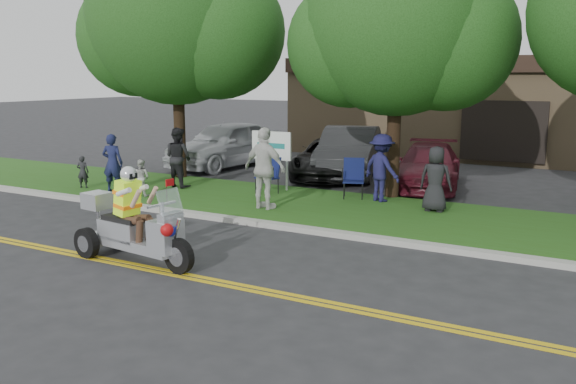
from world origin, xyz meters
The scene contains 23 objects.
ground centered at (0.00, 0.00, 0.00)m, with size 120.00×120.00×0.00m, color #28282B.
centerline_near centered at (0.00, -0.58, 0.01)m, with size 60.00×0.10×0.01m, color gold.
centerline_far centered at (0.00, -0.42, 0.01)m, with size 60.00×0.10×0.01m, color gold.
curb centered at (0.00, 3.05, 0.06)m, with size 60.00×0.25×0.12m, color #A8A89E.
grass_verge centered at (0.00, 5.20, 0.06)m, with size 60.00×4.00×0.10m, color #295416.
commercial_building centered at (2.00, 18.98, 2.01)m, with size 18.00×8.20×4.00m.
tree_left centered at (-6.44, 7.03, 4.85)m, with size 6.62×5.40×7.78m.
tree_mid centered at (0.55, 7.23, 4.43)m, with size 5.88×4.80×7.05m.
business_sign centered at (-2.90, 6.60, 1.26)m, with size 1.25×0.06×1.75m.
trike_scooter centered at (-1.78, -0.29, 0.61)m, with size 2.67×0.96×1.75m.
lawn_chair_a centered at (-2.62, 6.04, 0.67)m, with size 0.68×0.70×1.01m.
lawn_chair_b centered at (-0.37, 6.60, 0.69)m, with size 0.72×0.73×1.04m.
spectator_adult_left centered at (-6.55, 4.09, 0.92)m, with size 0.59×0.39×1.62m, color #181D43.
spectator_adult_mid centered at (-5.42, 5.55, 0.97)m, with size 0.84×0.66×1.73m, color black.
spectator_adult_right centered at (-1.70, 4.23, 1.10)m, with size 1.17×0.49×1.99m, color silver.
spectator_chair_a centered at (0.46, 6.46, 0.98)m, with size 1.13×0.65×1.75m, color #1A1946.
spectator_chair_b centered at (2.00, 5.96, 0.89)m, with size 0.77×0.50×1.57m, color black.
child_left centered at (-7.75, 4.10, 0.57)m, with size 0.34×0.22×0.93m, color black.
child_right centered at (-5.45, 4.00, 0.60)m, with size 0.48×0.38×1.00m, color beige.
parked_car_far_left centered at (-6.79, 9.97, 0.84)m, with size 1.99×4.94×1.68m, color #B9BAC1.
parked_car_left centered at (-2.04, 10.25, 0.81)m, with size 1.72×4.94×1.63m, color #28292B.
parked_car_mid centered at (-2.50, 9.70, 0.63)m, with size 2.08×4.51×1.25m, color black.
parked_car_right centered at (0.80, 9.57, 0.64)m, with size 1.80×4.42×1.28m, color #571421.
Camera 1 is at (5.80, -8.25, 3.35)m, focal length 38.00 mm.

